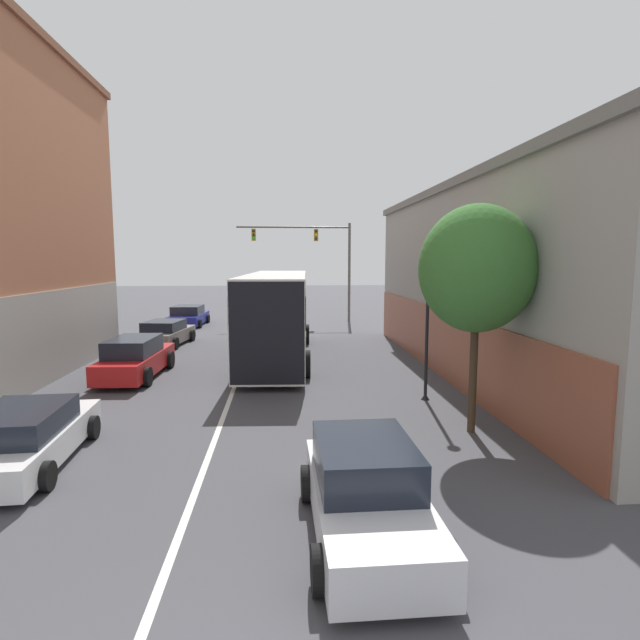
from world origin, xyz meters
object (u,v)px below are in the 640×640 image
at_px(hatchback_foreground, 366,493).
at_px(street_tree_near, 477,269).
at_px(traffic_signal_gantry, 317,251).
at_px(parked_car_left_far, 24,438).
at_px(parked_car_left_near, 135,358).
at_px(parked_car_left_distant, 165,333).
at_px(street_lamp, 427,312).
at_px(parked_car_left_mid, 188,316).
at_px(bus, 277,311).

relative_size(hatchback_foreground, street_tree_near, 0.72).
distance_m(hatchback_foreground, traffic_signal_gantry, 27.29).
bearing_deg(parked_car_left_far, parked_car_left_near, -3.53).
xyz_separation_m(parked_car_left_near, parked_car_left_far, (-0.03, -7.87, -0.11)).
height_order(parked_car_left_distant, street_lamp, street_lamp).
bearing_deg(street_tree_near, parked_car_left_distant, 128.07).
distance_m(hatchback_foreground, parked_car_left_mid, 26.55).
bearing_deg(parked_car_left_distant, parked_car_left_mid, 9.85).
bearing_deg(parked_car_left_near, street_tree_near, -120.65).
xyz_separation_m(bus, parked_car_left_distant, (-5.66, 3.73, -1.45)).
distance_m(parked_car_left_mid, street_tree_near, 23.90).
height_order(hatchback_foreground, parked_car_left_near, parked_car_left_near).
height_order(hatchback_foreground, traffic_signal_gantry, traffic_signal_gantry).
height_order(parked_car_left_far, parked_car_left_distant, same).
height_order(hatchback_foreground, parked_car_left_distant, hatchback_foreground).
xyz_separation_m(parked_car_left_mid, street_tree_near, (10.83, -21.03, 3.44)).
bearing_deg(parked_car_left_far, bus, -28.36).
relative_size(hatchback_foreground, parked_car_left_distant, 0.96).
xyz_separation_m(parked_car_left_near, traffic_signal_gantry, (7.76, 15.90, 4.16)).
bearing_deg(hatchback_foreground, bus, 5.28).
xyz_separation_m(parked_car_left_near, street_lamp, (9.75, -3.68, 2.00)).
bearing_deg(traffic_signal_gantry, hatchback_foreground, -92.33).
relative_size(bus, parked_car_left_far, 2.63).
distance_m(traffic_signal_gantry, street_tree_near, 22.62).
bearing_deg(traffic_signal_gantry, street_lamp, -84.21).
bearing_deg(street_lamp, parked_car_left_far, -156.80).
height_order(parked_car_left_far, street_lamp, street_lamp).
height_order(bus, parked_car_left_far, bus).
distance_m(parked_car_left_far, parked_car_left_distant, 14.81).
distance_m(parked_car_left_mid, street_lamp, 21.05).
distance_m(parked_car_left_far, street_lamp, 10.85).
bearing_deg(parked_car_left_far, street_lamp, -70.08).
distance_m(parked_car_left_near, street_lamp, 10.61).
xyz_separation_m(bus, parked_car_left_far, (-5.18, -11.08, -1.46)).
height_order(bus, parked_car_left_near, bus).
relative_size(hatchback_foreground, parked_car_left_far, 0.90).
bearing_deg(parked_car_left_distant, street_tree_near, -133.94).
height_order(parked_car_left_mid, street_lamp, street_lamp).
xyz_separation_m(parked_car_left_far, street_tree_near, (10.11, 1.29, 3.47)).
relative_size(parked_car_left_far, parked_car_left_distant, 1.06).
xyz_separation_m(hatchback_foreground, parked_car_left_near, (-6.66, 11.05, 0.02)).
bearing_deg(parked_car_left_mid, street_lamp, -147.34).
xyz_separation_m(parked_car_left_near, parked_car_left_distant, (-0.51, 6.93, -0.10)).
bearing_deg(parked_car_left_distant, traffic_signal_gantry, -34.68).
distance_m(bus, parked_car_left_mid, 12.78).
bearing_deg(street_lamp, parked_car_left_near, 159.31).
xyz_separation_m(parked_car_left_far, traffic_signal_gantry, (7.79, 23.78, 4.27)).
bearing_deg(street_tree_near, traffic_signal_gantry, 95.88).
bearing_deg(parked_car_left_near, hatchback_foreground, -146.41).
relative_size(parked_car_left_mid, parked_car_left_far, 0.95).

